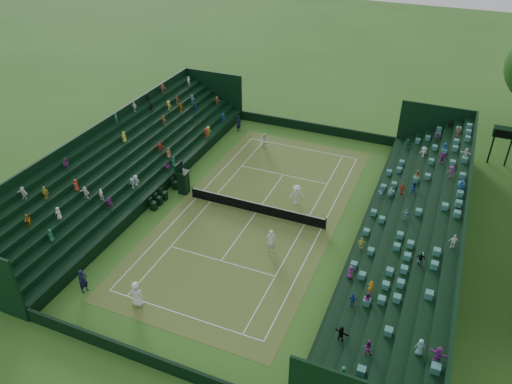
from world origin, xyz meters
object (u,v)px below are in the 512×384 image
at_px(player_near_west, 137,294).
at_px(player_far_west, 264,141).
at_px(tennis_net, 256,207).
at_px(player_near_east, 271,241).
at_px(umpire_chair, 183,179).
at_px(player_far_east, 297,195).

height_order(player_near_west, player_far_west, player_near_west).
bearing_deg(tennis_net, player_near_east, -54.74).
relative_size(tennis_net, umpire_chair, 3.77).
bearing_deg(umpire_chair, player_far_west, 71.19).
height_order(tennis_net, umpire_chair, umpire_chair).
distance_m(player_near_east, player_far_west, 15.68).
height_order(umpire_chair, player_near_east, umpire_chair).
bearing_deg(player_far_east, player_near_east, -117.08).
bearing_deg(player_far_west, player_near_east, -46.52).
height_order(player_far_west, player_far_east, player_far_east).
bearing_deg(tennis_net, player_far_east, 44.48).
distance_m(tennis_net, player_near_west, 12.60).
height_order(tennis_net, player_near_east, player_near_east).
relative_size(tennis_net, player_far_west, 6.99).
height_order(player_near_east, player_far_west, player_near_east).
xyz_separation_m(umpire_chair, player_far_west, (3.40, 9.97, -0.49)).
height_order(player_near_east, player_far_east, player_near_east).
distance_m(tennis_net, umpire_chair, 6.89).
xyz_separation_m(umpire_chair, player_far_east, (9.40, 2.15, -0.44)).
xyz_separation_m(tennis_net, player_near_east, (2.84, -4.02, 0.44)).
relative_size(player_near_west, player_near_east, 0.97).
bearing_deg(player_near_east, umpire_chair, -50.49).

